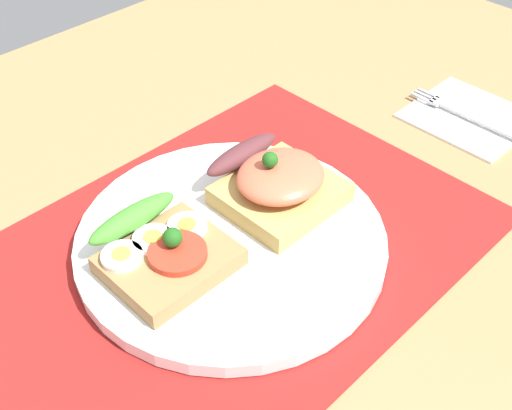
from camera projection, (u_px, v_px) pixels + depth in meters
ground_plane at (232, 261)px, 57.35cm from camera, size 120.00×90.00×3.20cm
placemat at (231, 247)px, 56.19cm from camera, size 43.79×31.74×0.30cm
plate at (231, 240)px, 55.65cm from camera, size 26.41×26.41×1.33cm
sandwich_egg_tomato at (162, 251)px, 51.99cm from camera, size 9.59×9.67×3.81cm
sandwich_salmon at (276, 182)px, 57.36cm from camera, size 9.80×10.52×5.56cm
napkin at (469, 116)px, 70.96cm from camera, size 11.28×11.90×0.60cm
fork at (464, 114)px, 70.40cm from camera, size 1.62×13.87×0.32cm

